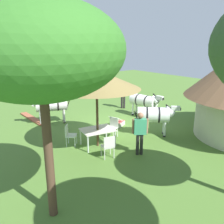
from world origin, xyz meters
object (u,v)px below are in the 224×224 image
at_px(guest_beside_umbrella, 140,130).
at_px(zebra_nearest_camera, 51,105).
at_px(zebra_toward_hut, 144,101).
at_px(acacia_tree_left_background, 40,51).
at_px(patio_chair_near_lawn, 108,145).
at_px(patio_chair_near_hut, 69,134).
at_px(patio_dining_table, 98,131).
at_px(striped_lounge_chair, 117,121).
at_px(shade_umbrella, 97,79).
at_px(standing_watcher, 123,92).
at_px(zebra_by_umbrella, 154,115).
at_px(patio_chair_west_end, 113,126).

height_order(guest_beside_umbrella, zebra_nearest_camera, guest_beside_umbrella).
xyz_separation_m(zebra_toward_hut, acacia_tree_left_background, (7.70, 4.35, 3.12)).
bearing_deg(patio_chair_near_lawn, zebra_toward_hut, 46.00).
xyz_separation_m(patio_chair_near_hut, guest_beside_umbrella, (-1.73, 2.44, 0.51)).
relative_size(patio_dining_table, striped_lounge_chair, 1.56).
height_order(patio_dining_table, zebra_nearest_camera, zebra_nearest_camera).
height_order(patio_chair_near_hut, zebra_toward_hut, zebra_toward_hut).
relative_size(patio_chair_near_hut, guest_beside_umbrella, 0.52).
xyz_separation_m(shade_umbrella, standing_watcher, (-4.68, -3.80, -1.78)).
xyz_separation_m(patio_chair_near_hut, zebra_nearest_camera, (-0.62, -3.15, 0.50)).
bearing_deg(shade_umbrella, zebra_by_umbrella, 167.59).
bearing_deg(patio_chair_west_end, standing_watcher, -65.58).
relative_size(patio_chair_west_end, patio_chair_near_lawn, 1.00).
bearing_deg(striped_lounge_chair, shade_umbrella, -80.40).
xyz_separation_m(guest_beside_umbrella, striped_lounge_chair, (-1.41, -3.07, -0.78)).
xyz_separation_m(standing_watcher, zebra_nearest_camera, (4.98, -0.12, -0.04)).
bearing_deg(guest_beside_umbrella, patio_dining_table, -28.36).
relative_size(patio_chair_west_end, zebra_nearest_camera, 0.42).
height_order(patio_chair_west_end, standing_watcher, standing_watcher).
distance_m(patio_chair_west_end, striped_lounge_chair, 1.51).
relative_size(patio_chair_near_lawn, zebra_nearest_camera, 0.42).
height_order(patio_chair_west_end, zebra_nearest_camera, zebra_nearest_camera).
xyz_separation_m(guest_beside_umbrella, standing_watcher, (-3.87, -5.47, 0.03)).
distance_m(zebra_nearest_camera, zebra_by_umbrella, 5.48).
relative_size(patio_chair_west_end, guest_beside_umbrella, 0.52).
bearing_deg(zebra_nearest_camera, shade_umbrella, -153.55).
distance_m(standing_watcher, zebra_nearest_camera, 4.98).
relative_size(shade_umbrella, zebra_by_umbrella, 2.07).
xyz_separation_m(patio_dining_table, patio_chair_near_hut, (0.92, -0.78, -0.14)).
bearing_deg(zebra_toward_hut, patio_chair_near_hut, 1.85).
distance_m(shade_umbrella, striped_lounge_chair, 3.69).
bearing_deg(standing_watcher, striped_lounge_chair, 86.64).
distance_m(shade_umbrella, acacia_tree_left_background, 4.43).
height_order(patio_dining_table, guest_beside_umbrella, guest_beside_umbrella).
xyz_separation_m(shade_umbrella, patio_chair_near_hut, (0.92, -0.78, -2.32)).
bearing_deg(zebra_toward_hut, acacia_tree_left_background, 22.08).
xyz_separation_m(patio_chair_near_lawn, zebra_by_umbrella, (-3.10, -0.55, 0.45)).
relative_size(standing_watcher, striped_lounge_chair, 1.84).
bearing_deg(guest_beside_umbrella, patio_chair_near_hut, -19.04).
bearing_deg(patio_chair_west_end, patio_dining_table, 90.00).
bearing_deg(guest_beside_umbrella, standing_watcher, -89.62).
xyz_separation_m(standing_watcher, zebra_by_umbrella, (1.90, 4.41, -0.09)).
bearing_deg(zebra_by_umbrella, patio_chair_west_end, -77.76).
bearing_deg(patio_chair_near_lawn, shade_umbrella, 90.00).
bearing_deg(patio_dining_table, zebra_nearest_camera, -85.67).
height_order(patio_chair_near_hut, zebra_nearest_camera, zebra_nearest_camera).
bearing_deg(patio_chair_near_lawn, standing_watcher, 60.17).
bearing_deg(patio_dining_table, zebra_by_umbrella, 167.59).
bearing_deg(patio_chair_west_end, zebra_nearest_camera, 2.70).
bearing_deg(patio_chair_west_end, guest_beside_umbrella, 151.81).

